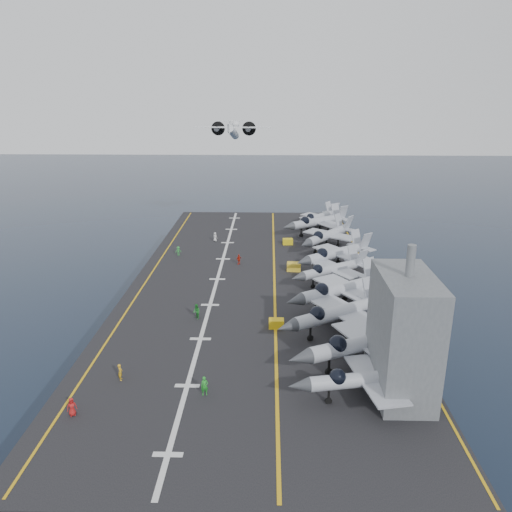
{
  "coord_description": "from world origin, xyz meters",
  "views": [
    {
      "loc": [
        2.09,
        -73.25,
        38.5
      ],
      "look_at": [
        0.0,
        4.0,
        13.0
      ],
      "focal_mm": 35.0,
      "sensor_mm": 36.0,
      "label": 1
    }
  ],
  "objects_px": {
    "island_superstructure": "(405,321)",
    "transport_plane": "(233,132)",
    "fighter_jet_0": "(368,378)",
    "tow_cart_a": "(276,323)"
  },
  "relations": [
    {
      "from": "island_superstructure",
      "to": "transport_plane",
      "type": "xyz_separation_m",
      "value": [
        -22.46,
        87.85,
        10.79
      ]
    },
    {
      "from": "island_superstructure",
      "to": "transport_plane",
      "type": "bearing_deg",
      "value": 104.34
    },
    {
      "from": "fighter_jet_0",
      "to": "tow_cart_a",
      "type": "distance_m",
      "value": 17.43
    },
    {
      "from": "island_superstructure",
      "to": "transport_plane",
      "type": "distance_m",
      "value": 91.32
    },
    {
      "from": "island_superstructure",
      "to": "tow_cart_a",
      "type": "distance_m",
      "value": 19.15
    },
    {
      "from": "fighter_jet_0",
      "to": "transport_plane",
      "type": "height_order",
      "value": "transport_plane"
    },
    {
      "from": "tow_cart_a",
      "to": "transport_plane",
      "type": "bearing_deg",
      "value": 98.07
    },
    {
      "from": "island_superstructure",
      "to": "tow_cart_a",
      "type": "height_order",
      "value": "island_superstructure"
    },
    {
      "from": "island_superstructure",
      "to": "fighter_jet_0",
      "type": "bearing_deg",
      "value": -151.96
    },
    {
      "from": "fighter_jet_0",
      "to": "island_superstructure",
      "type": "bearing_deg",
      "value": 28.04
    }
  ]
}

